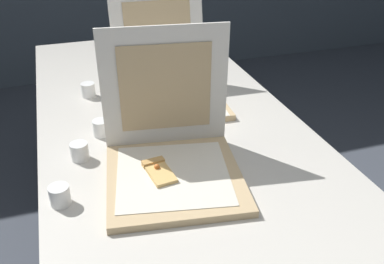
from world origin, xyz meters
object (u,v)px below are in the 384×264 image
Objects in this scene: cup_white_near_center at (80,151)px; cup_white_far at (88,90)px; cup_white_mid at (101,128)px; pizza_box_front at (172,157)px; cup_white_near_left at (60,195)px; pizza_box_middle at (169,86)px; table at (173,138)px.

cup_white_far is at bearing 80.71° from cup_white_near_center.
cup_white_far is 1.00× the size of cup_white_mid.
pizza_box_front is at bearing -59.71° from cup_white_mid.
pizza_box_front reaches higher than cup_white_mid.
cup_white_near_center is (0.07, 0.20, 0.00)m from cup_white_near_left.
pizza_box_front is 0.32m from cup_white_near_left.
pizza_box_middle is 0.69m from cup_white_near_left.
cup_white_far reaches higher than table.
table is 0.30m from pizza_box_front.
cup_white_near_center is (-0.07, -0.45, 0.00)m from cup_white_far.
cup_white_near_left reaches higher than table.
cup_white_mid is at bearing 128.60° from pizza_box_front.
table is 0.25m from cup_white_mid.
cup_white_near_left is (-0.39, -0.31, 0.07)m from table.
pizza_box_front is at bearing -32.48° from cup_white_near_center.
cup_white_mid is 1.00× the size of cup_white_near_center.
pizza_box_middle is at bearing 41.48° from cup_white_near_center.
table is 0.25m from pizza_box_middle.
pizza_box_front reaches higher than table.
pizza_box_middle is (0.12, 0.49, -0.00)m from pizza_box_front.
cup_white_mid and cup_white_near_left have the same top height.
table is 0.35m from cup_white_near_center.
cup_white_mid is 1.00× the size of cup_white_near_left.
cup_white_near_left is (-0.15, -0.33, 0.00)m from cup_white_mid.
cup_white_near_center is (-0.08, -0.13, 0.00)m from cup_white_mid.
table is at bearing -53.56° from cup_white_far.
table is 38.28× the size of cup_white_near_left.
cup_white_near_left is at bearing -127.28° from pizza_box_middle.
cup_white_near_center is at bearing -99.29° from cup_white_far.
pizza_box_middle is 8.49× the size of cup_white_mid.
table is 0.43m from cup_white_far.
pizza_box_middle is at bearing 83.97° from pizza_box_front.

